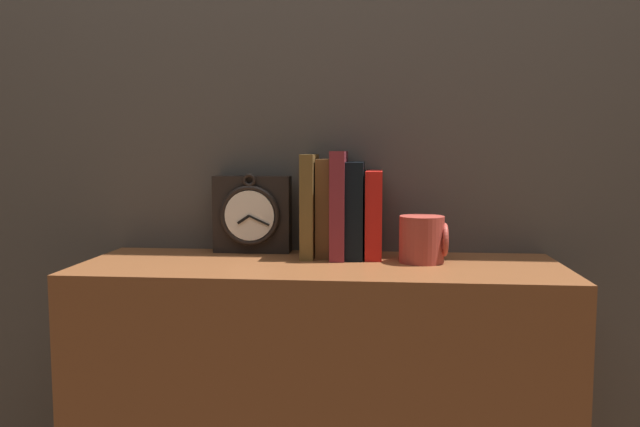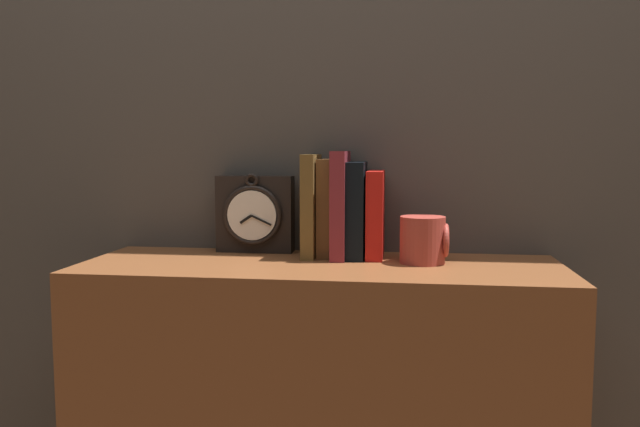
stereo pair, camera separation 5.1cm
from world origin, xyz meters
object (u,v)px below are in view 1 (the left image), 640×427
(book_slot3_black, at_px, (355,210))
(book_slot4_red, at_px, (374,214))
(book_slot0_brown, at_px, (310,206))
(book_slot1_brown, at_px, (323,208))
(clock, at_px, (252,214))
(book_slot2_maroon, at_px, (339,204))
(mug, at_px, (423,239))

(book_slot3_black, bearing_deg, book_slot4_red, 3.61)
(book_slot0_brown, distance_m, book_slot1_brown, 0.03)
(clock, height_order, book_slot2_maroon, book_slot2_maroon)
(book_slot2_maroon, bearing_deg, mug, -16.12)
(book_slot0_brown, bearing_deg, book_slot1_brown, 19.24)
(book_slot4_red, bearing_deg, book_slot2_maroon, -173.86)
(book_slot1_brown, distance_m, book_slot3_black, 0.07)
(book_slot1_brown, height_order, book_slot2_maroon, book_slot2_maroon)
(book_slot1_brown, xyz_separation_m, mug, (0.22, -0.07, -0.06))
(book_slot1_brown, height_order, book_slot3_black, book_slot1_brown)
(mug, bearing_deg, book_slot2_maroon, 163.88)
(book_slot2_maroon, relative_size, book_slot4_red, 1.22)
(book_slot0_brown, xyz_separation_m, mug, (0.25, -0.06, -0.06))
(book_slot4_red, relative_size, mug, 1.91)
(book_slot2_maroon, relative_size, book_slot3_black, 1.11)
(book_slot2_maroon, bearing_deg, clock, 167.63)
(book_slot0_brown, distance_m, book_slot3_black, 0.10)
(clock, bearing_deg, book_slot3_black, -9.29)
(clock, distance_m, mug, 0.40)
(book_slot1_brown, relative_size, book_slot4_red, 1.13)
(book_slot2_maroon, bearing_deg, book_slot4_red, 6.14)
(book_slot1_brown, xyz_separation_m, book_slot2_maroon, (0.04, -0.02, 0.01))
(book_slot0_brown, height_order, book_slot4_red, book_slot0_brown)
(book_slot0_brown, xyz_separation_m, book_slot1_brown, (0.03, 0.01, -0.01))
(book_slot0_brown, relative_size, book_slot4_red, 1.19)
(book_slot4_red, xyz_separation_m, mug, (0.10, -0.06, -0.05))
(book_slot0_brown, relative_size, book_slot2_maroon, 0.97)
(book_slot4_red, bearing_deg, book_slot1_brown, 175.99)
(book_slot1_brown, relative_size, book_slot2_maroon, 0.93)
(clock, distance_m, book_slot4_red, 0.28)
(mug, bearing_deg, book_slot0_brown, 166.71)
(book_slot1_brown, xyz_separation_m, book_slot4_red, (0.11, -0.01, -0.01))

